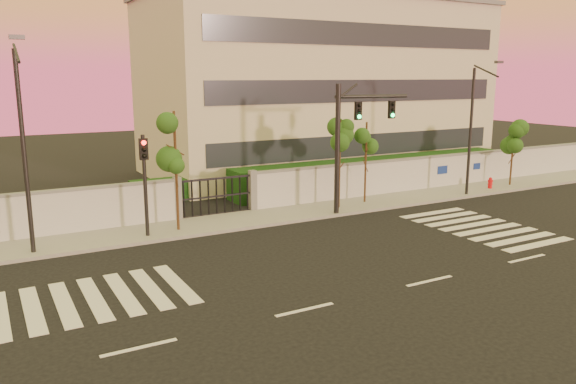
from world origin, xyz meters
name	(u,v)px	position (x,y,z in m)	size (l,w,h in m)	color
ground	(429,281)	(0.00, 0.00, 0.00)	(120.00, 120.00, 0.00)	black
sidewalk	(284,215)	(0.00, 10.50, 0.07)	(60.00, 3.00, 0.15)	gray
perimeter_wall	(272,190)	(0.10, 12.00, 1.07)	(60.00, 0.36, 2.20)	#B9BCC1
hedge_row	(266,184)	(1.17, 14.74, 0.82)	(41.00, 4.25, 1.80)	#103612
institutional_building	(316,87)	(9.00, 21.99, 6.16)	(24.40, 12.40, 12.25)	beige
road_markings	(331,258)	(-1.58, 3.76, 0.01)	(57.00, 7.62, 0.02)	silver
street_tree_c	(175,144)	(-5.60, 10.13, 4.01)	(1.47, 1.17, 5.45)	#382314
street_tree_d	(340,144)	(3.20, 10.30, 3.48)	(1.57, 1.25, 4.73)	#382314
street_tree_e	(366,144)	(5.18, 10.67, 3.32)	(1.35, 1.08, 4.51)	#382314
street_tree_f	(513,141)	(16.27, 10.20, 2.93)	(1.39, 1.11, 3.97)	#382314
traffic_signal_main	(352,133)	(3.18, 9.25, 4.15)	(4.14, 0.79, 6.56)	black
traffic_signal_secondary	(145,174)	(-7.09, 9.80, 2.87)	(0.35, 0.34, 4.52)	black
streetlight_west	(23,143)	(-11.65, 9.53, 4.48)	(0.49, 1.99, 8.29)	black
streetlight_east	(473,125)	(11.63, 9.27, 4.18)	(0.46, 1.86, 7.73)	black
fire_hydrant	(490,184)	(14.20, 9.97, 0.42)	(0.31, 0.31, 0.83)	red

